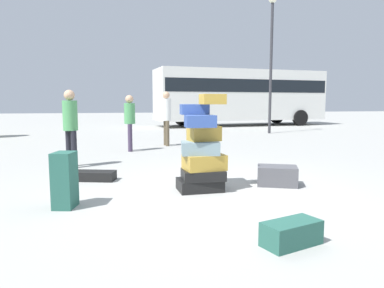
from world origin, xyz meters
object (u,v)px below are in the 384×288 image
suitcase_teal_white_trunk (65,180)px  person_tourist_with_camera (166,114)px  suitcase_black_upright_blue (94,176)px  suitcase_teal_right_side (291,233)px  parked_bus (241,94)px  lamp_post (272,43)px  person_passerby_in_red (70,122)px  suitcase_charcoal_left_side (277,176)px  person_bearded_onlooker (130,118)px  suitcase_tower (202,153)px

suitcase_teal_white_trunk → person_tourist_with_camera: 6.69m
suitcase_black_upright_blue → suitcase_teal_right_side: (2.07, -3.32, 0.04)m
suitcase_black_upright_blue → parked_bus: bearing=77.1°
lamp_post → person_passerby_in_red: bearing=-137.5°
suitcase_teal_right_side → lamp_post: lamp_post is taller
person_tourist_with_camera → suitcase_charcoal_left_side: bearing=2.1°
person_bearded_onlooker → parked_bus: (6.60, 9.68, 0.91)m
parked_bus → suitcase_black_upright_blue: bearing=-125.6°
suitcase_teal_right_side → suitcase_teal_white_trunk: suitcase_teal_white_trunk is taller
suitcase_tower → suitcase_black_upright_blue: size_ratio=2.07×
suitcase_tower → person_passerby_in_red: 3.36m
suitcase_charcoal_left_side → person_passerby_in_red: bearing=168.5°
suitcase_black_upright_blue → suitcase_teal_white_trunk: suitcase_teal_white_trunk is taller
suitcase_teal_right_side → parked_bus: (5.26, 16.68, 1.72)m
suitcase_charcoal_left_side → suitcase_teal_right_side: bearing=-89.4°
suitcase_tower → person_bearded_onlooker: bearing=101.6°
suitcase_tower → suitcase_charcoal_left_side: suitcase_tower is taller
suitcase_black_upright_blue → person_tourist_with_camera: (1.89, 4.70, 0.93)m
person_tourist_with_camera → person_passerby_in_red: (-2.44, -3.30, -0.04)m
suitcase_teal_right_side → parked_bus: bearing=54.0°
person_bearded_onlooker → lamp_post: (6.15, 4.54, 2.93)m
suitcase_charcoal_left_side → person_bearded_onlooker: size_ratio=0.41×
lamp_post → parked_bus: bearing=85.0°
person_tourist_with_camera → parked_bus: 10.25m
person_tourist_with_camera → parked_bus: size_ratio=0.17×
suitcase_black_upright_blue → person_tourist_with_camera: 5.15m
suitcase_teal_white_trunk → lamp_post: (7.14, 9.81, 3.49)m
suitcase_charcoal_left_side → person_tourist_with_camera: bearing=123.5°
suitcase_teal_right_side → person_tourist_with_camera: (-0.18, 8.02, 0.89)m
person_bearded_onlooker → suitcase_charcoal_left_side: bearing=28.9°
suitcase_charcoal_left_side → suitcase_teal_right_side: size_ratio=1.09×
suitcase_tower → lamp_post: lamp_post is taller
suitcase_charcoal_left_side → parked_bus: 15.06m
suitcase_teal_right_side → suitcase_teal_white_trunk: 2.90m
suitcase_tower → person_tourist_with_camera: bearing=88.2°
suitcase_tower → suitcase_teal_white_trunk: bearing=-164.4°
suitcase_teal_white_trunk → person_tourist_with_camera: (2.14, 6.30, 0.64)m
suitcase_charcoal_left_side → suitcase_teal_white_trunk: bearing=-146.8°
suitcase_charcoal_left_side → person_bearded_onlooker: (-2.27, 4.65, 0.77)m
suitcase_teal_white_trunk → suitcase_tower: bearing=29.1°
suitcase_black_upright_blue → suitcase_teal_right_side: suitcase_teal_right_side is taller
suitcase_teal_right_side → person_bearded_onlooker: (-1.34, 7.00, 0.81)m
person_tourist_with_camera → suitcase_tower: bearing=-10.9°
suitcase_teal_right_side → person_bearded_onlooker: 7.17m
suitcase_teal_white_trunk → person_bearded_onlooker: 5.40m
parked_bus → person_passerby_in_red: bearing=-130.3°
suitcase_tower → suitcase_charcoal_left_side: size_ratio=2.34×
person_passerby_in_red → suitcase_teal_right_side: bearing=-6.8°
person_passerby_in_red → suitcase_black_upright_blue: bearing=-14.5°
suitcase_charcoal_left_side → person_tourist_with_camera: 5.85m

